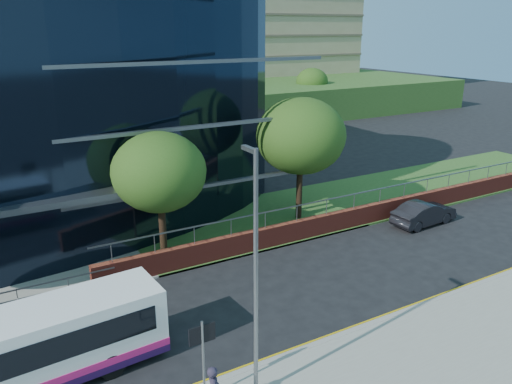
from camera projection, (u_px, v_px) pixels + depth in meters
grass_verge at (384, 193)px, 35.23m from camera, size 36.00×8.00×0.12m
retaining_wall at (379, 212)px, 30.12m from camera, size 34.00×0.40×2.11m
apartment_block at (209, 28)px, 73.59m from camera, size 60.00×42.00×30.00m
street_sign at (203, 344)px, 15.01m from camera, size 0.85×0.09×2.80m
tree_far_c at (159, 172)px, 24.16m from camera, size 4.62×4.62×6.51m
tree_far_d at (301, 136)px, 29.02m from camera, size 5.28×5.28×7.44m
tree_dist_e at (210, 88)px, 57.71m from camera, size 4.62×4.62×6.51m
tree_dist_f at (312, 82)px, 67.01m from camera, size 4.29×4.29×6.05m
streetlight_east at (255, 272)px, 14.51m from camera, size 0.15×0.77×8.00m
city_bus at (13, 355)px, 15.69m from camera, size 10.02×3.00×2.67m
parked_car at (424, 213)px, 29.63m from camera, size 4.35×1.71×1.41m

